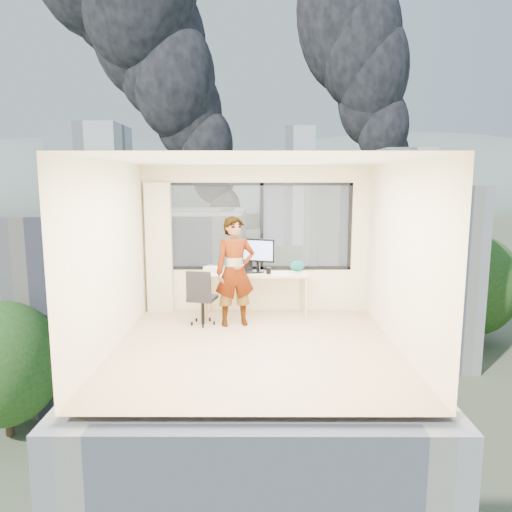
{
  "coord_description": "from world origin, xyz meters",
  "views": [
    {
      "loc": [
        0.02,
        -6.4,
        2.32
      ],
      "look_at": [
        0.0,
        1.0,
        1.15
      ],
      "focal_mm": 33.13,
      "sensor_mm": 36.0,
      "label": 1
    }
  ],
  "objects_px": {
    "chair": "(203,296)",
    "handbag": "(297,266)",
    "monitor": "(258,255)",
    "person": "(235,271)",
    "game_console": "(215,268)",
    "laptop": "(244,266)",
    "desk": "(256,294)"
  },
  "relations": [
    {
      "from": "chair",
      "to": "monitor",
      "type": "relative_size",
      "value": 1.56
    },
    {
      "from": "handbag",
      "to": "game_console",
      "type": "bearing_deg",
      "value": 170.44
    },
    {
      "from": "chair",
      "to": "person",
      "type": "xyz_separation_m",
      "value": [
        0.53,
        -0.02,
        0.42
      ]
    },
    {
      "from": "handbag",
      "to": "person",
      "type": "bearing_deg",
      "value": -151.76
    },
    {
      "from": "person",
      "to": "handbag",
      "type": "height_order",
      "value": "person"
    },
    {
      "from": "monitor",
      "to": "laptop",
      "type": "relative_size",
      "value": 1.57
    },
    {
      "from": "laptop",
      "to": "chair",
      "type": "bearing_deg",
      "value": -155.78
    },
    {
      "from": "chair",
      "to": "handbag",
      "type": "height_order",
      "value": "handbag"
    },
    {
      "from": "game_console",
      "to": "handbag",
      "type": "xyz_separation_m",
      "value": [
        1.47,
        -0.08,
        0.06
      ]
    },
    {
      "from": "monitor",
      "to": "handbag",
      "type": "relative_size",
      "value": 2.38
    },
    {
      "from": "game_console",
      "to": "laptop",
      "type": "distance_m",
      "value": 0.58
    },
    {
      "from": "desk",
      "to": "monitor",
      "type": "distance_m",
      "value": 0.68
    },
    {
      "from": "handbag",
      "to": "laptop",
      "type": "bearing_deg",
      "value": -178.71
    },
    {
      "from": "person",
      "to": "monitor",
      "type": "xyz_separation_m",
      "value": [
        0.38,
        0.66,
        0.16
      ]
    },
    {
      "from": "chair",
      "to": "handbag",
      "type": "xyz_separation_m",
      "value": [
        1.6,
        0.72,
        0.38
      ]
    },
    {
      "from": "desk",
      "to": "laptop",
      "type": "height_order",
      "value": "laptop"
    },
    {
      "from": "handbag",
      "to": "chair",
      "type": "bearing_deg",
      "value": -162.41
    },
    {
      "from": "monitor",
      "to": "laptop",
      "type": "bearing_deg",
      "value": -150.85
    },
    {
      "from": "desk",
      "to": "game_console",
      "type": "xyz_separation_m",
      "value": [
        -0.74,
        0.23,
        0.41
      ]
    },
    {
      "from": "person",
      "to": "game_console",
      "type": "xyz_separation_m",
      "value": [
        -0.4,
        0.82,
        -0.1
      ]
    },
    {
      "from": "monitor",
      "to": "desk",
      "type": "bearing_deg",
      "value": -99.58
    },
    {
      "from": "person",
      "to": "laptop",
      "type": "height_order",
      "value": "person"
    },
    {
      "from": "chair",
      "to": "laptop",
      "type": "relative_size",
      "value": 2.45
    },
    {
      "from": "monitor",
      "to": "handbag",
      "type": "height_order",
      "value": "monitor"
    },
    {
      "from": "person",
      "to": "monitor",
      "type": "bearing_deg",
      "value": 46.57
    },
    {
      "from": "chair",
      "to": "handbag",
      "type": "distance_m",
      "value": 1.79
    },
    {
      "from": "desk",
      "to": "person",
      "type": "xyz_separation_m",
      "value": [
        -0.34,
        -0.59,
        0.51
      ]
    },
    {
      "from": "desk",
      "to": "laptop",
      "type": "bearing_deg",
      "value": 173.55
    },
    {
      "from": "handbag",
      "to": "monitor",
      "type": "bearing_deg",
      "value": -179.99
    },
    {
      "from": "person",
      "to": "monitor",
      "type": "height_order",
      "value": "person"
    },
    {
      "from": "person",
      "to": "handbag",
      "type": "bearing_deg",
      "value": 20.93
    },
    {
      "from": "monitor",
      "to": "handbag",
      "type": "distance_m",
      "value": 0.72
    }
  ]
}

